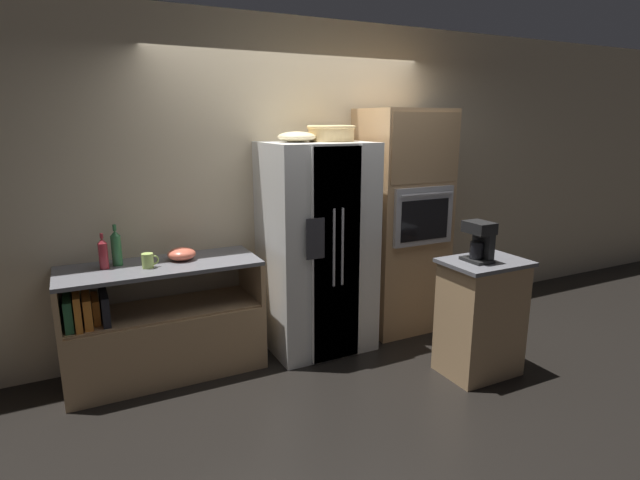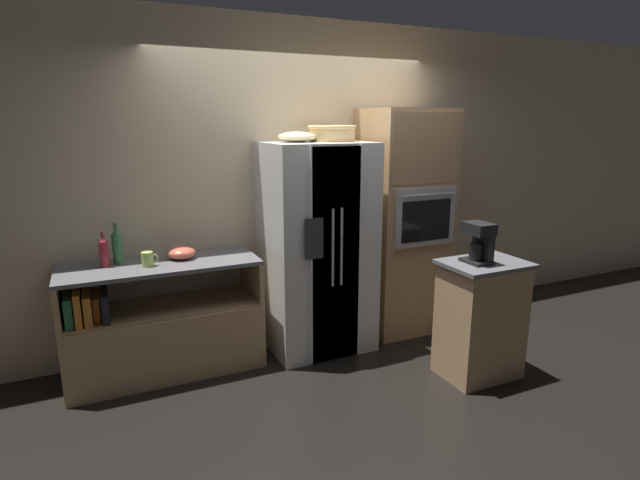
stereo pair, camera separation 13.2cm
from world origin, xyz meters
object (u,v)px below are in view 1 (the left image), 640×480
object	(u,v)px
wicker_basket	(331,133)
refrigerator	(317,248)
mug	(148,261)
mixing_bowl	(182,254)
fruit_bowl	(297,137)
bottle_short	(116,248)
wall_oven	(401,221)
coffee_maker	(480,239)
bottle_tall	(103,253)

from	to	relation	value
wicker_basket	refrigerator	bearing A→B (deg)	-158.84
mug	mixing_bowl	size ratio (longest dim) A/B	0.57
fruit_bowl	mug	xyz separation A→B (m)	(-1.22, -0.03, -0.87)
wicker_basket	bottle_short	xyz separation A→B (m)	(-1.74, 0.12, -0.82)
wall_oven	wicker_basket	world-z (taller)	wall_oven
mug	mixing_bowl	world-z (taller)	mug
fruit_bowl	coffee_maker	world-z (taller)	fruit_bowl
wicker_basket	bottle_tall	size ratio (longest dim) A/B	1.53
wall_oven	coffee_maker	distance (m)	1.06
mug	coffee_maker	xyz separation A→B (m)	(2.23, -1.03, 0.14)
wall_oven	fruit_bowl	world-z (taller)	wall_oven
refrigerator	wall_oven	bearing A→B (deg)	2.88
fruit_bowl	mug	distance (m)	1.50
bottle_short	coffee_maker	distance (m)	2.71
refrigerator	fruit_bowl	world-z (taller)	fruit_bowl
fruit_bowl	coffee_maker	distance (m)	1.64
wicker_basket	bottle_tall	xyz separation A→B (m)	(-1.83, 0.07, -0.84)
wall_oven	mug	bearing A→B (deg)	-179.26
wall_oven	mixing_bowl	distance (m)	2.02
mixing_bowl	coffee_maker	world-z (taller)	coffee_maker
mixing_bowl	wall_oven	bearing A→B (deg)	-2.23
wall_oven	bottle_short	bearing A→B (deg)	176.74
fruit_bowl	mixing_bowl	distance (m)	1.30
wicker_basket	mug	size ratio (longest dim) A/B	3.30
refrigerator	mixing_bowl	world-z (taller)	refrigerator
wicker_basket	coffee_maker	world-z (taller)	wicker_basket
fruit_bowl	mixing_bowl	size ratio (longest dim) A/B	1.43
wall_oven	bottle_short	distance (m)	2.48
refrigerator	fruit_bowl	size ratio (longest dim) A/B	5.79
bottle_short	bottle_tall	bearing A→B (deg)	-151.20
wall_oven	bottle_short	size ratio (longest dim) A/B	6.58
mixing_bowl	coffee_maker	bearing A→B (deg)	-29.98
bottle_short	coffee_maker	size ratio (longest dim) A/B	1.03
bottle_tall	wicker_basket	bearing A→B (deg)	-2.18
fruit_bowl	bottle_short	xyz separation A→B (m)	(-1.41, 0.14, -0.79)
wicker_basket	bottle_short	distance (m)	1.93
wicker_basket	bottle_tall	world-z (taller)	wicker_basket
bottle_tall	coffee_maker	distance (m)	2.77
refrigerator	mixing_bowl	distance (m)	1.12
bottle_tall	coffee_maker	xyz separation A→B (m)	(2.52, -1.15, 0.08)
wicker_basket	mixing_bowl	world-z (taller)	wicker_basket
fruit_bowl	bottle_tall	distance (m)	1.72
mug	refrigerator	bearing A→B (deg)	-0.66
refrigerator	wicker_basket	distance (m)	0.98
refrigerator	coffee_maker	bearing A→B (deg)	-49.77
mug	coffee_maker	size ratio (longest dim) A/B	0.41
mug	fruit_bowl	bearing A→B (deg)	1.28
mug	mixing_bowl	bearing A→B (deg)	22.23
bottle_short	refrigerator	bearing A→B (deg)	-6.75
bottle_tall	mixing_bowl	bearing A→B (deg)	-1.05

